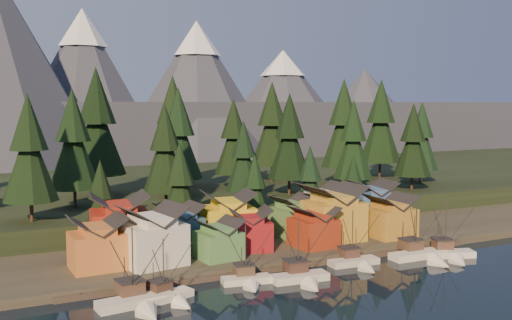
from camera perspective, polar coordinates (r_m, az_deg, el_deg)
name	(u,v)px	position (r m, az deg, el deg)	size (l,w,h in m)	color
ground	(339,295)	(90.69, 8.25, -13.19)	(500.00, 500.00, 0.00)	black
shore_strip	(234,236)	(124.31, -2.22, -7.58)	(400.00, 50.00, 1.50)	#332F25
hillside	(166,193)	(170.06, -9.01, -3.28)	(420.00, 100.00, 6.00)	black
dock	(287,264)	(103.96, 3.07, -10.38)	(80.00, 4.00, 1.00)	#4D4137
mountain_ridge	(81,110)	(287.92, -17.08, 4.78)	(560.00, 190.00, 90.00)	#434856
boat_0	(138,292)	(85.20, -11.71, -12.83)	(11.72, 12.54, 12.69)	beige
boat_1	(169,289)	(87.11, -8.65, -12.61)	(9.13, 9.60, 10.36)	white
boat_2	(248,272)	(93.75, -0.83, -11.13)	(8.62, 9.17, 10.66)	beige
boat_3	(303,269)	(94.93, 4.68, -10.81)	(10.14, 10.86, 11.98)	beige
boat_4	(357,255)	(105.41, 10.08, -9.33)	(9.80, 10.57, 11.15)	beige
boat_5	(423,248)	(112.43, 16.36, -8.43)	(11.86, 12.88, 12.59)	silver
boat_6	(450,247)	(114.77, 18.80, -8.26)	(11.20, 11.64, 11.86)	white
house_front_0	(98,241)	(100.31, -15.55, -7.82)	(9.24, 8.77, 8.90)	#BC6C30
house_front_1	(153,234)	(100.50, -10.30, -7.27)	(11.38, 11.06, 10.24)	silver
house_front_2	(219,238)	(103.23, -3.75, -7.78)	(8.08, 8.13, 7.11)	#4F8749
house_front_3	(249,228)	(108.99, -0.66, -6.80)	(9.43, 9.16, 8.01)	maroon
house_front_4	(314,225)	(112.02, 5.78, -6.52)	(8.22, 8.79, 7.85)	maroon
house_front_5	(334,211)	(117.56, 7.79, -5.09)	(10.72, 9.75, 11.22)	#B98E2F
house_front_6	(391,215)	(122.59, 13.30, -5.36)	(8.79, 8.30, 8.76)	#AD7C2C
house_back_0	(119,222)	(109.29, -13.51, -6.04)	(11.23, 10.87, 11.12)	maroon
house_back_1	(179,226)	(109.78, -7.70, -6.55)	(8.49, 8.58, 8.74)	#315774
house_back_2	(228,216)	(113.74, -2.79, -5.63)	(11.06, 10.40, 10.39)	gold
house_back_3	(293,214)	(120.84, 3.70, -5.45)	(9.06, 8.24, 8.49)	#557F45
house_back_4	(324,206)	(125.46, 6.78, -4.61)	(9.57, 9.20, 10.35)	beige
house_back_5	(372,202)	(133.09, 11.53, -4.14)	(10.35, 10.44, 10.15)	#3C5C8F
tree_hill_2	(29,152)	(119.56, -21.73, 0.76)	(10.86, 10.86, 25.30)	#332319
tree_hill_3	(73,143)	(132.47, -17.81, 1.63)	(11.42, 11.42, 26.61)	#332319
tree_hill_4	(97,126)	(148.37, -15.60, 3.33)	(13.91, 13.91, 32.40)	#332319
tree_hill_5	(165,152)	(126.70, -9.05, 0.84)	(9.99, 9.99, 23.28)	#332319
tree_hill_6	(179,137)	(143.22, -7.74, 2.29)	(11.72, 11.72, 27.31)	#332319
tree_hill_7	(244,158)	(131.37, -1.25, 0.17)	(8.36, 8.36, 19.48)	#332319
tree_hill_8	(234,139)	(156.25, -2.25, 2.08)	(10.58, 10.58, 24.64)	#332319
tree_hill_9	(289,139)	(144.54, 3.37, 2.08)	(11.16, 11.16, 26.01)	#332319
tree_hill_10	(272,127)	(170.21, 1.61, 3.33)	(12.80, 12.80, 29.83)	#332319
tree_hill_11	(353,142)	(148.95, 9.69, 1.78)	(10.48, 10.48, 24.41)	#332319
tree_hill_12	(344,126)	(166.44, 8.75, 3.33)	(13.08, 13.08, 30.48)	#332319
tree_hill_13	(413,143)	(158.60, 15.41, 1.70)	(10.07, 10.07, 23.45)	#332319
tree_hill_14	(381,124)	(181.94, 12.36, 3.54)	(13.27, 13.27, 30.91)	#332319
tree_hill_15	(173,126)	(160.50, -8.29, 3.39)	(13.36, 13.36, 31.13)	#332319
tree_hill_17	(421,139)	(174.01, 16.22, 2.08)	(10.24, 10.24, 23.85)	#332319
tree_shore_0	(101,199)	(114.25, -15.24, -3.82)	(7.30, 7.30, 17.01)	#332319
tree_shore_1	(180,186)	(117.92, -7.59, -2.55)	(8.62, 8.62, 20.09)	#332319
tree_shore_2	(255,189)	(124.48, -0.13, -2.90)	(7.23, 7.23, 16.84)	#332319
tree_shore_3	(310,181)	(131.00, 5.40, -2.14)	(7.85, 7.85, 18.29)	#332319
tree_shore_4	(353,184)	(137.75, 9.67, -2.42)	(6.72, 6.72, 15.66)	#332319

